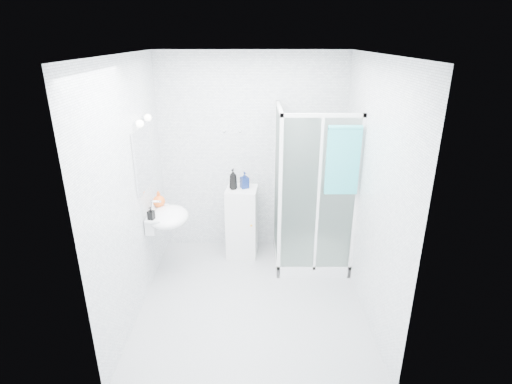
{
  "coord_description": "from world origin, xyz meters",
  "views": [
    {
      "loc": [
        0.04,
        -3.73,
        2.75
      ],
      "look_at": [
        0.05,
        0.35,
        1.15
      ],
      "focal_mm": 28.0,
      "sensor_mm": 36.0,
      "label": 1
    }
  ],
  "objects_px": {
    "storage_cabinet": "(242,222)",
    "soap_dispenser_orange": "(159,199)",
    "shampoo_bottle_a": "(233,179)",
    "shower_enclosure": "(305,232)",
    "hand_towel": "(343,159)",
    "shampoo_bottle_b": "(245,180)",
    "wall_basin": "(166,217)",
    "soap_dispenser_black": "(151,213)"
  },
  "relations": [
    {
      "from": "shower_enclosure",
      "to": "wall_basin",
      "type": "height_order",
      "value": "shower_enclosure"
    },
    {
      "from": "shower_enclosure",
      "to": "wall_basin",
      "type": "distance_m",
      "value": 1.72
    },
    {
      "from": "wall_basin",
      "to": "shampoo_bottle_a",
      "type": "height_order",
      "value": "shampoo_bottle_a"
    },
    {
      "from": "soap_dispenser_orange",
      "to": "soap_dispenser_black",
      "type": "relative_size",
      "value": 1.28
    },
    {
      "from": "shampoo_bottle_a",
      "to": "soap_dispenser_black",
      "type": "relative_size",
      "value": 1.82
    },
    {
      "from": "wall_basin",
      "to": "soap_dispenser_black",
      "type": "relative_size",
      "value": 3.85
    },
    {
      "from": "hand_towel",
      "to": "shampoo_bottle_a",
      "type": "xyz_separation_m",
      "value": [
        -1.22,
        0.62,
        -0.45
      ]
    },
    {
      "from": "shower_enclosure",
      "to": "wall_basin",
      "type": "bearing_deg",
      "value": -169.19
    },
    {
      "from": "wall_basin",
      "to": "shampoo_bottle_b",
      "type": "xyz_separation_m",
      "value": [
        0.89,
        0.58,
        0.25
      ]
    },
    {
      "from": "shampoo_bottle_a",
      "to": "soap_dispenser_orange",
      "type": "bearing_deg",
      "value": -156.82
    },
    {
      "from": "wall_basin",
      "to": "hand_towel",
      "type": "relative_size",
      "value": 0.73
    },
    {
      "from": "soap_dispenser_black",
      "to": "soap_dispenser_orange",
      "type": "bearing_deg",
      "value": 88.93
    },
    {
      "from": "shower_enclosure",
      "to": "shampoo_bottle_b",
      "type": "relative_size",
      "value": 9.45
    },
    {
      "from": "shower_enclosure",
      "to": "hand_towel",
      "type": "bearing_deg",
      "value": -52.13
    },
    {
      "from": "shampoo_bottle_a",
      "to": "soap_dispenser_black",
      "type": "bearing_deg",
      "value": -139.99
    },
    {
      "from": "wall_basin",
      "to": "shower_enclosure",
      "type": "bearing_deg",
      "value": 10.81
    },
    {
      "from": "shower_enclosure",
      "to": "shampoo_bottle_b",
      "type": "bearing_deg",
      "value": 161.12
    },
    {
      "from": "wall_basin",
      "to": "soap_dispenser_black",
      "type": "bearing_deg",
      "value": -122.11
    },
    {
      "from": "shower_enclosure",
      "to": "shampoo_bottle_a",
      "type": "bearing_deg",
      "value": 166.17
    },
    {
      "from": "storage_cabinet",
      "to": "shampoo_bottle_b",
      "type": "distance_m",
      "value": 0.58
    },
    {
      "from": "shampoo_bottle_a",
      "to": "shower_enclosure",
      "type": "bearing_deg",
      "value": -13.83
    },
    {
      "from": "shampoo_bottle_a",
      "to": "soap_dispenser_orange",
      "type": "height_order",
      "value": "shampoo_bottle_a"
    },
    {
      "from": "shower_enclosure",
      "to": "hand_towel",
      "type": "distance_m",
      "value": 1.19
    },
    {
      "from": "shampoo_bottle_b",
      "to": "soap_dispenser_orange",
      "type": "bearing_deg",
      "value": -157.92
    },
    {
      "from": "storage_cabinet",
      "to": "soap_dispenser_orange",
      "type": "relative_size",
      "value": 5.04
    },
    {
      "from": "hand_towel",
      "to": "shampoo_bottle_b",
      "type": "bearing_deg",
      "value": 148.38
    },
    {
      "from": "hand_towel",
      "to": "shampoo_bottle_a",
      "type": "relative_size",
      "value": 2.88
    },
    {
      "from": "shampoo_bottle_b",
      "to": "soap_dispenser_black",
      "type": "distance_m",
      "value": 1.27
    },
    {
      "from": "storage_cabinet",
      "to": "shampoo_bottle_a",
      "type": "relative_size",
      "value": 3.55
    },
    {
      "from": "wall_basin",
      "to": "hand_towel",
      "type": "height_order",
      "value": "hand_towel"
    },
    {
      "from": "shampoo_bottle_b",
      "to": "storage_cabinet",
      "type": "bearing_deg",
      "value": -147.37
    },
    {
      "from": "wall_basin",
      "to": "soap_dispenser_black",
      "type": "distance_m",
      "value": 0.26
    },
    {
      "from": "hand_towel",
      "to": "soap_dispenser_orange",
      "type": "xyz_separation_m",
      "value": [
        -2.08,
        0.26,
        -0.57
      ]
    },
    {
      "from": "soap_dispenser_orange",
      "to": "soap_dispenser_black",
      "type": "height_order",
      "value": "soap_dispenser_orange"
    },
    {
      "from": "wall_basin",
      "to": "hand_towel",
      "type": "distance_m",
      "value": 2.1
    },
    {
      "from": "shower_enclosure",
      "to": "shampoo_bottle_a",
      "type": "height_order",
      "value": "shower_enclosure"
    },
    {
      "from": "shampoo_bottle_a",
      "to": "soap_dispenser_black",
      "type": "xyz_separation_m",
      "value": [
        -0.87,
        -0.73,
        -0.14
      ]
    },
    {
      "from": "hand_towel",
      "to": "shampoo_bottle_a",
      "type": "bearing_deg",
      "value": 152.86
    },
    {
      "from": "shampoo_bottle_b",
      "to": "wall_basin",
      "type": "bearing_deg",
      "value": -147.06
    },
    {
      "from": "hand_towel",
      "to": "soap_dispenser_orange",
      "type": "distance_m",
      "value": 2.17
    },
    {
      "from": "hand_towel",
      "to": "shampoo_bottle_b",
      "type": "relative_size",
      "value": 3.6
    },
    {
      "from": "hand_towel",
      "to": "soap_dispenser_black",
      "type": "bearing_deg",
      "value": -177.12
    }
  ]
}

